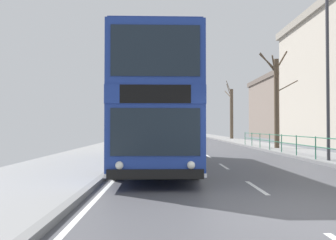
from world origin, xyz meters
name	(u,v)px	position (x,y,z in m)	size (l,w,h in m)	color
ground	(257,211)	(-0.72, 0.00, 0.04)	(15.80, 140.00, 0.20)	#4C4C51
double_decker_bus_main	(156,110)	(-2.75, 7.45, 2.30)	(2.84, 11.22, 4.39)	navy
pedestrian_railing_far_kerb	(305,143)	(4.45, 9.95, 0.85)	(0.05, 24.13, 1.04)	#236B4C
street_lamp_far_side	(327,42)	(4.81, 8.39, 5.37)	(0.28, 0.60, 9.19)	#38383D
bare_tree_far_00	(276,98)	(5.57, 17.34, 3.68)	(2.84, 2.60, 7.09)	#4C3D2D
bare_tree_far_01	(231,113)	(6.37, 37.08, 3.54)	(1.13, 2.99, 7.45)	brown
background_building_01	(297,107)	(17.84, 43.97, 4.76)	(10.64, 18.71, 9.47)	slate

